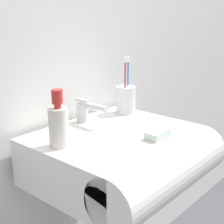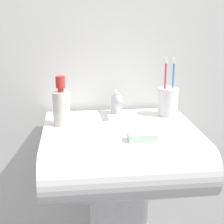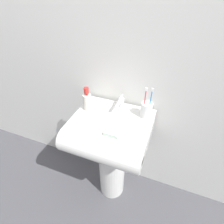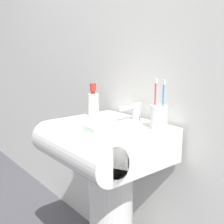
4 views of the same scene
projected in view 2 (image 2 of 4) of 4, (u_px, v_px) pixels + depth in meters
wall_back at (111, 21)px, 1.31m from camera, size 5.00×0.05×2.40m
sink_basin at (121, 154)px, 1.14m from camera, size 0.52×0.48×0.16m
faucet at (117, 103)px, 1.29m from camera, size 0.04×0.14×0.08m
toothbrush_cup at (168, 101)px, 1.28m from camera, size 0.07×0.07×0.22m
soap_bottle at (61, 106)px, 1.17m from camera, size 0.06×0.06×0.17m
bar_soap at (142, 137)px, 1.04m from camera, size 0.09×0.05×0.02m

